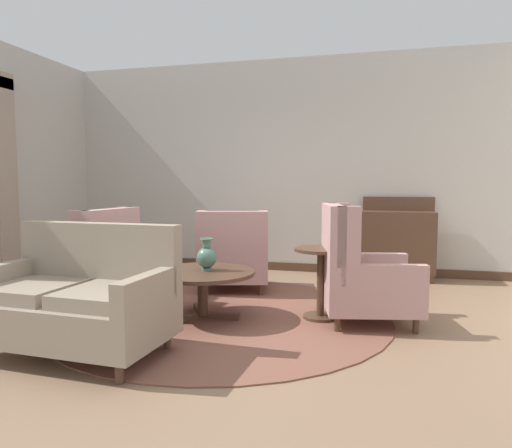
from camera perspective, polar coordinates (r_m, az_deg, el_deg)
The scene contains 12 objects.
ground at distance 4.42m, azimuth -5.48°, elevation -12.11°, with size 9.08×9.08×0.00m, color #896B51.
wall_back at distance 6.98m, azimuth 2.59°, elevation 7.04°, with size 6.64×0.08×3.10m, color #BCB7AD.
baseboard_back at distance 7.03m, azimuth 2.44°, elevation -5.15°, with size 6.48×0.03×0.12m, color #4C3323.
area_rug at distance 4.69m, azimuth -4.20°, elevation -11.02°, with size 3.28×3.28×0.01m, color brown.
coffee_table at distance 4.51m, azimuth -6.52°, elevation -6.59°, with size 1.00×1.00×0.47m.
porcelain_vase at distance 4.49m, azimuth -6.02°, elevation -3.97°, with size 0.19×0.19×0.31m.
settee at distance 3.84m, azimuth -20.90°, elevation -8.69°, with size 1.45×0.87×0.98m.
armchair_near_sideboard at distance 4.45m, azimuth 12.54°, elevation -6.02°, with size 0.98×0.91×1.10m.
armchair_near_window at distance 5.65m, azimuth -2.77°, elevation -3.95°, with size 1.00×1.01×0.98m.
armchair_foreground_right at distance 5.16m, azimuth -19.25°, elevation -4.84°, with size 0.86×0.87×1.04m.
side_table at distance 4.50m, azimuth 7.87°, elevation -6.37°, with size 0.50×0.50×0.69m.
sideboard at distance 6.58m, azimuth 16.90°, elevation -2.02°, with size 0.95×0.42×1.11m.
Camera 1 is at (1.46, -3.96, 1.30)m, focal length 32.82 mm.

